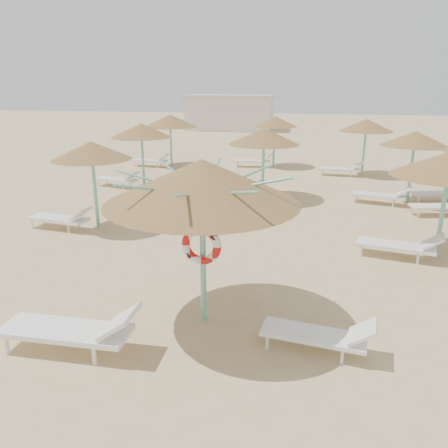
# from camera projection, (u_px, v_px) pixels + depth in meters

# --- Properties ---
(ground) EXTENTS (120.00, 120.00, 0.00)m
(ground) POSITION_uv_depth(u_px,v_px,m) (210.00, 316.00, 8.39)
(ground) COLOR tan
(ground) RESTS_ON ground
(main_palapa) EXTENTS (3.41, 3.41, 3.05)m
(main_palapa) POSITION_uv_depth(u_px,v_px,m) (202.00, 182.00, 7.44)
(main_palapa) COLOR #6FC1AC
(main_palapa) RESTS_ON ground
(lounger_main_a) EXTENTS (2.34, 0.73, 0.85)m
(lounger_main_a) POSITION_uv_depth(u_px,v_px,m) (74.00, 329.00, 7.18)
(lounger_main_a) COLOR white
(lounger_main_a) RESTS_ON ground
(lounger_main_b) EXTENTS (1.91, 0.82, 0.67)m
(lounger_main_b) POSITION_uv_depth(u_px,v_px,m) (321.00, 334.00, 7.19)
(lounger_main_b) COLOR white
(lounger_main_b) RESTS_ON ground
(palapa_field) EXTENTS (19.70, 14.60, 2.72)m
(palapa_field) POSITION_uv_depth(u_px,v_px,m) (327.00, 138.00, 16.44)
(palapa_field) COLOR #6FC1AC
(palapa_field) RESTS_ON ground
(service_hut) EXTENTS (8.40, 4.40, 3.25)m
(service_hut) POSITION_uv_depth(u_px,v_px,m) (230.00, 112.00, 41.68)
(service_hut) COLOR silver
(service_hut) RESTS_ON ground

